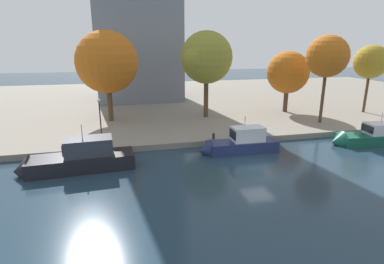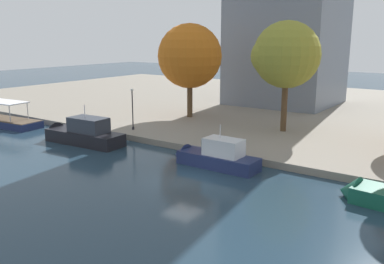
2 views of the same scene
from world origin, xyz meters
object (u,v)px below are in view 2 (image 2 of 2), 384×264
Objects in this scene: motor_yacht_2 at (213,158)px; tree_4 at (191,56)px; mooring_bollard_0 at (214,145)px; motor_yacht_1 at (81,135)px; mooring_bollard_1 at (102,124)px; lamp_post at (133,108)px; tree_2 at (283,54)px.

tree_4 is (-12.45, 14.38, 7.54)m from motor_yacht_2.
motor_yacht_1 is at bearing -163.65° from mooring_bollard_0.
mooring_bollard_0 is 14.81m from mooring_bollard_1.
motor_yacht_1 is 0.85× the size of tree_4.
motor_yacht_1 is 17.46m from tree_4.
mooring_bollard_1 is at bearing -9.52° from motor_yacht_2.
motor_yacht_2 is at bearing -18.65° from lamp_post.
mooring_bollard_0 is at bearing -100.30° from tree_2.
motor_yacht_2 is 11.31× the size of mooring_bollard_0.
motor_yacht_2 is at bearing -10.01° from mooring_bollard_1.
tree_2 is at bearing 32.73° from lamp_post.
tree_4 is at bearing 174.13° from tree_2.
mooring_bollard_0 is at bearing -47.10° from tree_4.
tree_2 is at bearing -5.87° from tree_4.
motor_yacht_1 reaches higher than mooring_bollard_1.
motor_yacht_1 is 6.36m from lamp_post.
tree_2 is 1.00× the size of tree_4.
mooring_bollard_1 is 4.13m from lamp_post.
tree_4 reaches higher than motor_yacht_2.
motor_yacht_1 is 4.31m from mooring_bollard_1.
mooring_bollard_1 is at bearing -154.70° from lamp_post.
tree_2 is (13.41, 8.62, 5.74)m from lamp_post.
mooring_bollard_1 is 0.07× the size of tree_4.
motor_yacht_1 is 13.89× the size of mooring_bollard_0.
motor_yacht_1 is at bearing -71.48° from mooring_bollard_1.
tree_4 is (-10.78, 11.60, 7.28)m from mooring_bollard_0.
mooring_bollard_0 is at bearing -167.24° from motor_yacht_1.
tree_4 is at bearing 132.90° from mooring_bollard_0.
motor_yacht_1 is at bearing 4.92° from motor_yacht_2.
motor_yacht_2 is 14.13m from lamp_post.
mooring_bollard_0 is (13.45, 3.94, 0.21)m from motor_yacht_1.
lamp_post is at bearing -112.33° from motor_yacht_1.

